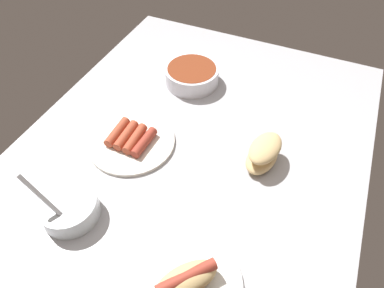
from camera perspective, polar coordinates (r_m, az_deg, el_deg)
ground_plane at (r=94.04cm, az=-0.61°, el=-1.96°), size 120.00×90.00×3.00cm
bread_stack at (r=89.83cm, az=11.60°, el=-1.46°), size 13.17×9.22×7.20cm
bowl_chili at (r=112.68cm, az=-0.04°, el=11.24°), size 17.00×17.00×5.55cm
plate_hotdog_assembled at (r=73.23cm, az=-0.73°, el=-21.74°), size 22.27×22.27×5.61cm
plate_sausages at (r=95.80cm, az=-9.91°, el=0.63°), size 23.57×23.57×3.58cm
bowl_coleslaw at (r=84.17cm, az=-19.47°, el=-9.73°), size 13.22×13.30×15.10cm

